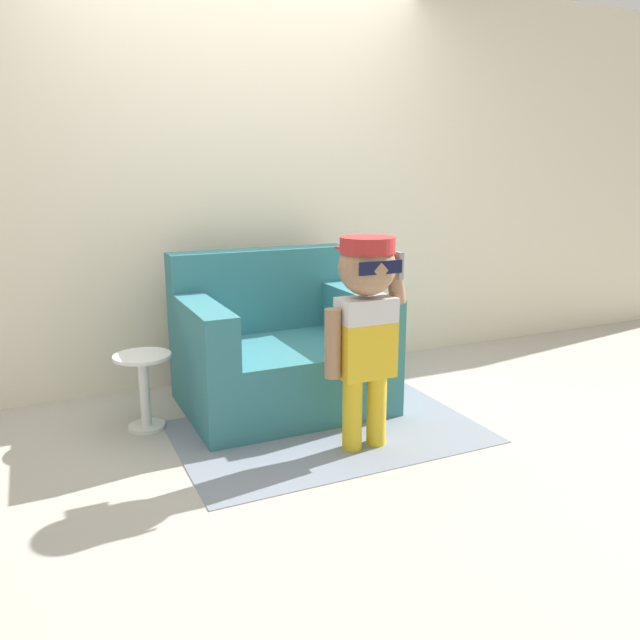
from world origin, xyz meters
TOP-DOWN VIEW (x-y plane):
  - ground_plane at (0.00, 0.00)m, footprint 10.00×10.00m
  - wall_back at (0.00, 0.67)m, footprint 10.00×0.05m
  - armchair at (0.01, 0.06)m, footprint 1.11×0.88m
  - person_child at (0.17, -0.68)m, footprint 0.43×0.32m
  - side_table at (-0.77, 0.02)m, footprint 0.30×0.30m
  - rug at (0.10, -0.45)m, footprint 1.58×1.02m

SIDE VIEW (x-z plane):
  - ground_plane at x=0.00m, z-range 0.00..0.00m
  - rug at x=0.10m, z-range 0.00..0.01m
  - side_table at x=-0.77m, z-range 0.05..0.46m
  - armchair at x=0.01m, z-range -0.13..0.76m
  - person_child at x=0.17m, z-range 0.18..1.23m
  - wall_back at x=0.00m, z-range 0.00..2.60m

